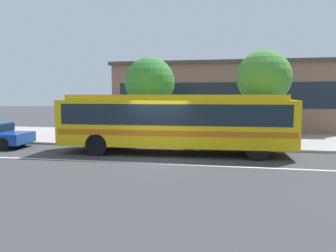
{
  "coord_description": "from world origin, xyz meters",
  "views": [
    {
      "loc": [
        3.12,
        -13.61,
        2.75
      ],
      "look_at": [
        0.18,
        1.51,
        1.3
      ],
      "focal_mm": 35.73,
      "sensor_mm": 36.0,
      "label": 1
    }
  ],
  "objects_px": {
    "pedestrian_waiting_near_sign": "(203,126)",
    "street_tree_near_stop": "(150,83)",
    "transit_bus": "(176,119)",
    "pedestrian_standing_by_tree": "(282,127)",
    "pedestrian_walking_along_curb": "(113,122)",
    "bus_stop_sign": "(276,115)",
    "street_tree_mid_block": "(264,78)"
  },
  "relations": [
    {
      "from": "pedestrian_standing_by_tree",
      "to": "bus_stop_sign",
      "type": "distance_m",
      "value": 0.73
    },
    {
      "from": "pedestrian_waiting_near_sign",
      "to": "street_tree_near_stop",
      "type": "distance_m",
      "value": 4.22
    },
    {
      "from": "street_tree_near_stop",
      "to": "street_tree_mid_block",
      "type": "xyz_separation_m",
      "value": [
        6.3,
        -0.01,
        0.21
      ]
    },
    {
      "from": "pedestrian_walking_along_curb",
      "to": "pedestrian_standing_by_tree",
      "type": "distance_m",
      "value": 9.49
    },
    {
      "from": "street_tree_near_stop",
      "to": "street_tree_mid_block",
      "type": "height_order",
      "value": "street_tree_mid_block"
    },
    {
      "from": "pedestrian_walking_along_curb",
      "to": "pedestrian_standing_by_tree",
      "type": "height_order",
      "value": "pedestrian_standing_by_tree"
    },
    {
      "from": "pedestrian_walking_along_curb",
      "to": "transit_bus",
      "type": "bearing_deg",
      "value": -38.34
    },
    {
      "from": "pedestrian_waiting_near_sign",
      "to": "bus_stop_sign",
      "type": "bearing_deg",
      "value": 0.47
    },
    {
      "from": "pedestrian_waiting_near_sign",
      "to": "street_tree_near_stop",
      "type": "relative_size",
      "value": 0.36
    },
    {
      "from": "pedestrian_standing_by_tree",
      "to": "bus_stop_sign",
      "type": "xyz_separation_m",
      "value": [
        -0.28,
        -0.16,
        0.65
      ]
    },
    {
      "from": "pedestrian_waiting_near_sign",
      "to": "pedestrian_walking_along_curb",
      "type": "xyz_separation_m",
      "value": [
        -5.5,
        1.57,
        -0.03
      ]
    },
    {
      "from": "transit_bus",
      "to": "bus_stop_sign",
      "type": "relative_size",
      "value": 4.17
    },
    {
      "from": "transit_bus",
      "to": "pedestrian_waiting_near_sign",
      "type": "distance_m",
      "value": 2.24
    },
    {
      "from": "street_tree_near_stop",
      "to": "street_tree_mid_block",
      "type": "relative_size",
      "value": 0.95
    },
    {
      "from": "transit_bus",
      "to": "pedestrian_waiting_near_sign",
      "type": "bearing_deg",
      "value": 59.12
    },
    {
      "from": "transit_bus",
      "to": "street_tree_near_stop",
      "type": "xyz_separation_m",
      "value": [
        -2.08,
        3.4,
        1.82
      ]
    },
    {
      "from": "street_tree_mid_block",
      "to": "street_tree_near_stop",
      "type": "bearing_deg",
      "value": 179.9
    },
    {
      "from": "transit_bus",
      "to": "pedestrian_walking_along_curb",
      "type": "distance_m",
      "value": 5.59
    },
    {
      "from": "pedestrian_waiting_near_sign",
      "to": "bus_stop_sign",
      "type": "relative_size",
      "value": 0.67
    },
    {
      "from": "pedestrian_waiting_near_sign",
      "to": "pedestrian_standing_by_tree",
      "type": "relative_size",
      "value": 1.01
    },
    {
      "from": "bus_stop_sign",
      "to": "street_tree_mid_block",
      "type": "xyz_separation_m",
      "value": [
        -0.52,
        1.47,
        1.86
      ]
    },
    {
      "from": "transit_bus",
      "to": "pedestrian_waiting_near_sign",
      "type": "height_order",
      "value": "transit_bus"
    },
    {
      "from": "bus_stop_sign",
      "to": "transit_bus",
      "type": "bearing_deg",
      "value": -157.99
    },
    {
      "from": "pedestrian_standing_by_tree",
      "to": "street_tree_near_stop",
      "type": "distance_m",
      "value": 7.58
    },
    {
      "from": "pedestrian_standing_by_tree",
      "to": "street_tree_near_stop",
      "type": "height_order",
      "value": "street_tree_near_stop"
    },
    {
      "from": "transit_bus",
      "to": "pedestrian_standing_by_tree",
      "type": "bearing_deg",
      "value": 22.51
    },
    {
      "from": "pedestrian_waiting_near_sign",
      "to": "transit_bus",
      "type": "bearing_deg",
      "value": -120.88
    },
    {
      "from": "transit_bus",
      "to": "street_tree_near_stop",
      "type": "relative_size",
      "value": 2.26
    },
    {
      "from": "transit_bus",
      "to": "pedestrian_waiting_near_sign",
      "type": "xyz_separation_m",
      "value": [
        1.13,
        1.89,
        -0.46
      ]
    },
    {
      "from": "transit_bus",
      "to": "pedestrian_walking_along_curb",
      "type": "xyz_separation_m",
      "value": [
        -4.37,
        3.45,
        -0.49
      ]
    },
    {
      "from": "transit_bus",
      "to": "street_tree_mid_block",
      "type": "xyz_separation_m",
      "value": [
        4.22,
        3.39,
        2.03
      ]
    },
    {
      "from": "pedestrian_walking_along_curb",
      "to": "pedestrian_standing_by_tree",
      "type": "bearing_deg",
      "value": -8.33
    }
  ]
}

